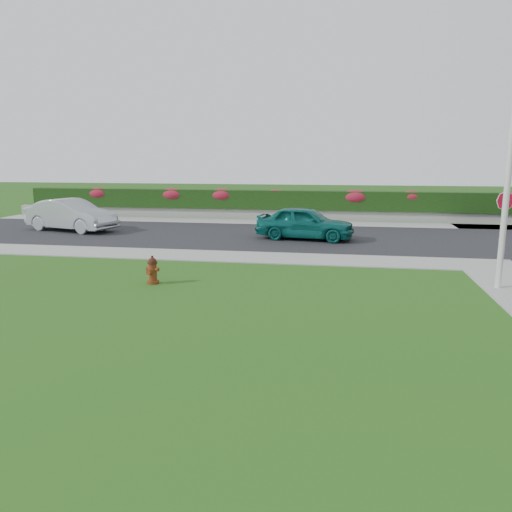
% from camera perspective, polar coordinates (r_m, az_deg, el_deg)
% --- Properties ---
extents(ground, '(120.00, 120.00, 0.00)m').
position_cam_1_polar(ground, '(9.40, -3.90, -11.12)').
color(ground, black).
rests_on(ground, ground).
extents(street_far, '(26.00, 8.00, 0.04)m').
position_cam_1_polar(street_far, '(23.80, -7.73, 2.49)').
color(street_far, black).
rests_on(street_far, ground).
extents(sidewalk_far, '(24.00, 2.00, 0.04)m').
position_cam_1_polar(sidewalk_far, '(19.55, -14.90, 0.34)').
color(sidewalk_far, gray).
rests_on(sidewalk_far, ground).
extents(curb_corner, '(2.00, 2.00, 0.04)m').
position_cam_1_polar(curb_corner, '(18.47, 24.95, -0.95)').
color(curb_corner, gray).
rests_on(curb_corner, ground).
extents(sidewalk_beyond, '(34.00, 2.00, 0.04)m').
position_cam_1_polar(sidewalk_beyond, '(27.84, 3.28, 3.82)').
color(sidewalk_beyond, gray).
rests_on(sidewalk_beyond, ground).
extents(retaining_wall, '(34.00, 0.40, 0.60)m').
position_cam_1_polar(retaining_wall, '(29.29, 3.61, 4.73)').
color(retaining_wall, gray).
rests_on(retaining_wall, ground).
extents(hedge, '(32.00, 0.90, 1.10)m').
position_cam_1_polar(hedge, '(29.31, 3.66, 6.41)').
color(hedge, black).
rests_on(hedge, retaining_wall).
extents(fire_hydrant, '(0.42, 0.40, 0.81)m').
position_cam_1_polar(fire_hydrant, '(14.61, -11.75, -1.63)').
color(fire_hydrant, '#4D170C').
rests_on(fire_hydrant, ground).
extents(sedan_teal, '(4.46, 2.32, 1.45)m').
position_cam_1_polar(sedan_teal, '(22.03, 5.63, 3.81)').
color(sedan_teal, '#0B5952').
rests_on(sedan_teal, street_far).
extents(sedan_silver, '(4.96, 2.82, 1.55)m').
position_cam_1_polar(sedan_silver, '(26.14, -20.37, 4.42)').
color(sedan_silver, '#B2B3BA').
rests_on(sedan_silver, street_far).
extents(utility_pole, '(0.16, 0.16, 5.77)m').
position_cam_1_polar(utility_pole, '(14.95, 26.81, 7.39)').
color(utility_pole, silver).
rests_on(utility_pole, ground).
extents(stop_sign, '(0.64, 0.24, 2.47)m').
position_cam_1_polar(stop_sign, '(18.99, 26.53, 4.75)').
color(stop_sign, slate).
rests_on(stop_sign, ground).
extents(flower_clump_a, '(1.47, 0.94, 0.73)m').
position_cam_1_polar(flower_clump_a, '(32.57, -17.45, 6.85)').
color(flower_clump_a, '#AE1D30').
rests_on(flower_clump_a, hedge).
extents(flower_clump_b, '(1.52, 0.97, 0.76)m').
position_cam_1_polar(flower_clump_b, '(30.71, -9.47, 6.96)').
color(flower_clump_b, '#AE1D30').
rests_on(flower_clump_b, hedge).
extents(flower_clump_c, '(1.50, 0.97, 0.75)m').
position_cam_1_polar(flower_clump_c, '(29.85, -3.89, 6.98)').
color(flower_clump_c, '#AE1D30').
rests_on(flower_clump_c, hedge).
extents(flower_clump_d, '(1.07, 0.69, 0.54)m').
position_cam_1_polar(flower_clump_d, '(29.26, 2.28, 7.07)').
color(flower_clump_d, '#AE1D30').
rests_on(flower_clump_d, hedge).
extents(flower_clump_e, '(1.55, 1.00, 0.78)m').
position_cam_1_polar(flower_clump_e, '(29.04, 11.27, 6.65)').
color(flower_clump_e, '#AE1D30').
rests_on(flower_clump_e, hedge).
extents(flower_clump_f, '(1.23, 0.79, 0.62)m').
position_cam_1_polar(flower_clump_f, '(29.28, 17.35, 6.52)').
color(flower_clump_f, '#AE1D30').
rests_on(flower_clump_f, hedge).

